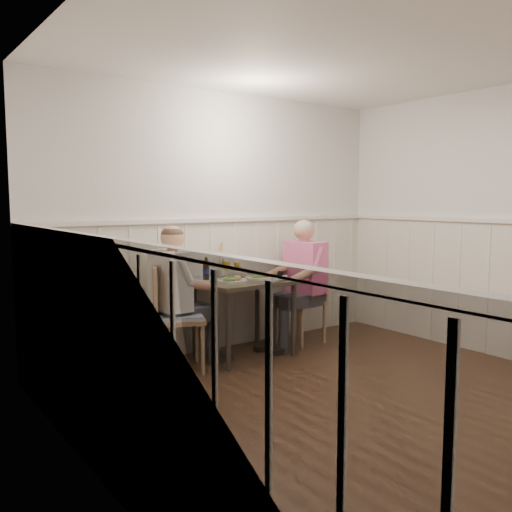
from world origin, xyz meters
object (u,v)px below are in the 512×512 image
Objects in this scene: beer_bottle at (206,270)px; grass_vase at (219,260)px; chair_right at (304,297)px; chair_left at (171,313)px; man_in_pink at (302,292)px; dining_table at (244,291)px; diner_cream at (175,308)px.

beer_bottle is 0.27m from grass_vase.
grass_vase reaches higher than chair_right.
chair_left is 0.71× the size of man_in_pink.
man_in_pink reaches higher than grass_vase.
grass_vase is (0.69, 0.30, 0.40)m from chair_left.
chair_left is (-1.59, -0.03, 0.03)m from chair_right.
dining_table is at bearing -74.90° from grass_vase.
diner_cream is 5.82× the size of beer_bottle.
dining_table is 0.79m from chair_left.
chair_right is 1.55m from diner_cream.
dining_table is 0.74m from diner_cream.
chair_right is 0.68× the size of diner_cream.
beer_bottle is at bearing -151.80° from grass_vase.
chair_left is 1.50m from man_in_pink.
grass_vase is at bearing 156.32° from man_in_pink.
chair_left is at bearing -160.13° from diner_cream.
chair_right is 3.97× the size of beer_bottle.
man_in_pink reaches higher than beer_bottle.
man_in_pink is 0.94m from grass_vase.
chair_left is at bearing 177.89° from man_in_pink.
dining_table is at bearing 176.75° from man_in_pink.
grass_vase is at bearing 23.26° from diner_cream.
chair_right is at bearing 3.11° from dining_table.
diner_cream reaches higher than beer_bottle.
man_in_pink is 1.09m from beer_bottle.
chair_right is at bearing 0.56° from diner_cream.
grass_vase is at bearing 163.42° from chair_right.
diner_cream is at bearing 177.26° from man_in_pink.
diner_cream reaches higher than chair_right.
diner_cream is 0.80m from grass_vase.
dining_table is at bearing -176.89° from chair_right.
chair_right is 0.67× the size of man_in_pink.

